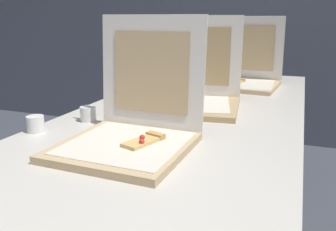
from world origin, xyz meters
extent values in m
cube|color=beige|center=(0.00, 0.67, 0.74)|extent=(0.90, 2.43, 0.03)
cylinder|color=#38383D|center=(-0.38, 1.81, 0.36)|extent=(0.04, 0.04, 0.72)
cylinder|color=#38383D|center=(0.38, 1.81, 0.36)|extent=(0.04, 0.04, 0.72)
cube|color=tan|center=(-0.04, 0.28, 0.76)|extent=(0.37, 0.37, 0.02)
cube|color=silver|center=(-0.04, 0.29, 0.78)|extent=(0.33, 0.33, 0.00)
cube|color=white|center=(-0.03, 0.48, 0.95)|extent=(0.36, 0.04, 0.36)
cube|color=tan|center=(-0.03, 0.47, 0.95)|extent=(0.26, 0.03, 0.26)
cube|color=#E0B266|center=(0.01, 0.30, 0.78)|extent=(0.09, 0.13, 0.01)
cube|color=tan|center=(0.03, 0.36, 0.78)|extent=(0.06, 0.04, 0.02)
sphere|color=red|center=(0.01, 0.31, 0.79)|extent=(0.02, 0.02, 0.02)
sphere|color=red|center=(0.02, 0.28, 0.79)|extent=(0.02, 0.02, 0.02)
cube|color=tan|center=(0.01, 0.82, 0.76)|extent=(0.40, 0.40, 0.02)
cube|color=silver|center=(0.01, 0.83, 0.78)|extent=(0.36, 0.36, 0.00)
cube|color=white|center=(-0.01, 1.00, 0.96)|extent=(0.36, 0.06, 0.36)
cube|color=tan|center=(-0.01, 0.99, 0.96)|extent=(0.26, 0.04, 0.26)
cylinder|color=white|center=(0.04, 0.80, 0.80)|extent=(0.03, 0.03, 0.00)
cylinder|color=white|center=(0.05, 0.80, 0.79)|extent=(0.01, 0.00, 0.03)
cylinder|color=white|center=(0.03, 0.81, 0.79)|extent=(0.01, 0.00, 0.03)
cylinder|color=white|center=(0.03, 0.79, 0.79)|extent=(0.01, 0.00, 0.03)
cube|color=tan|center=(0.12, 1.38, 0.76)|extent=(0.39, 0.39, 0.02)
cube|color=silver|center=(0.12, 1.38, 0.78)|extent=(0.34, 0.34, 0.00)
cube|color=white|center=(0.14, 1.54, 0.95)|extent=(0.37, 0.08, 0.36)
cube|color=tan|center=(0.14, 1.53, 0.95)|extent=(0.26, 0.06, 0.26)
cube|color=#E5B74C|center=(0.08, 1.37, 0.78)|extent=(0.10, 0.12, 0.01)
cube|color=tan|center=(0.09, 1.43, 0.78)|extent=(0.09, 0.04, 0.02)
sphere|color=#2D6628|center=(0.10, 1.39, 0.79)|extent=(0.02, 0.02, 0.02)
sphere|color=orange|center=(0.05, 1.36, 0.79)|extent=(0.02, 0.02, 0.02)
cylinder|color=white|center=(-0.23, 1.07, 0.78)|extent=(0.06, 0.06, 0.06)
cylinder|color=white|center=(-0.29, 0.72, 0.78)|extent=(0.06, 0.06, 0.06)
cylinder|color=white|center=(-0.40, 0.34, 0.78)|extent=(0.06, 0.06, 0.06)
cylinder|color=white|center=(-0.31, 0.51, 0.78)|extent=(0.06, 0.06, 0.06)
camera|label=1|loc=(0.42, -0.57, 1.13)|focal=37.68mm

